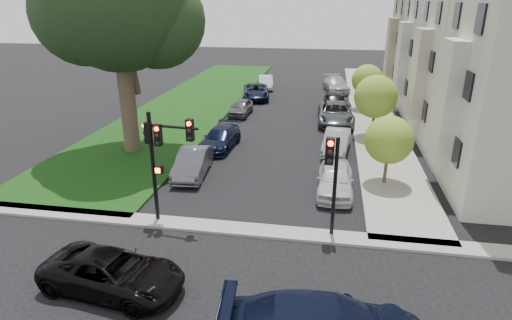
% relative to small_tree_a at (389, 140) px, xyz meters
% --- Properties ---
extents(ground, '(140.00, 140.00, 0.00)m').
position_rel_small_tree_a_xyz_m(ground, '(-6.20, -7.82, -2.41)').
color(ground, black).
rests_on(ground, ground).
extents(grass_strip, '(8.00, 44.00, 0.12)m').
position_rel_small_tree_a_xyz_m(grass_strip, '(-15.20, 16.18, -2.35)').
color(grass_strip, black).
rests_on(grass_strip, ground).
extents(sidewalk_right, '(3.50, 44.00, 0.12)m').
position_rel_small_tree_a_xyz_m(sidewalk_right, '(0.55, 16.18, -2.35)').
color(sidewalk_right, gray).
rests_on(sidewalk_right, ground).
extents(sidewalk_cross, '(60.00, 1.00, 0.12)m').
position_rel_small_tree_a_xyz_m(sidewalk_cross, '(-6.20, -5.82, -2.35)').
color(sidewalk_cross, gray).
rests_on(sidewalk_cross, ground).
extents(house_b, '(7.70, 7.55, 15.97)m').
position_rel_small_tree_a_xyz_m(house_b, '(6.25, 7.68, 4.52)').
color(house_b, gray).
rests_on(house_b, ground).
extents(house_c, '(7.70, 7.55, 15.97)m').
position_rel_small_tree_a_xyz_m(house_c, '(6.25, 15.18, 4.52)').
color(house_c, '#BCBCBC').
rests_on(house_c, ground).
extents(house_d, '(7.70, 7.55, 15.97)m').
position_rel_small_tree_a_xyz_m(house_d, '(6.25, 22.68, 4.52)').
color(house_d, tan).
rests_on(house_d, ground).
extents(small_tree_a, '(2.42, 2.42, 3.63)m').
position_rel_small_tree_a_xyz_m(small_tree_a, '(0.00, 0.00, 0.00)').
color(small_tree_a, brown).
rests_on(small_tree_a, ground).
extents(small_tree_b, '(2.86, 2.86, 4.30)m').
position_rel_small_tree_a_xyz_m(small_tree_b, '(-0.00, 7.96, 0.44)').
color(small_tree_b, brown).
rests_on(small_tree_b, ground).
extents(small_tree_c, '(2.57, 2.57, 3.86)m').
position_rel_small_tree_a_xyz_m(small_tree_c, '(-0.00, 15.80, 0.16)').
color(small_tree_c, brown).
rests_on(small_tree_c, ground).
extents(traffic_signal_main, '(2.35, 0.61, 4.81)m').
position_rel_small_tree_a_xyz_m(traffic_signal_main, '(-9.62, -5.59, 0.90)').
color(traffic_signal_main, black).
rests_on(traffic_signal_main, ground).
extents(traffic_signal_secondary, '(0.53, 0.43, 4.17)m').
position_rel_small_tree_a_xyz_m(traffic_signal_secondary, '(-2.77, -5.63, 0.50)').
color(traffic_signal_secondary, black).
rests_on(traffic_signal_secondary, ground).
extents(car_cross_near, '(4.98, 2.80, 1.31)m').
position_rel_small_tree_a_xyz_m(car_cross_near, '(-9.62, -10.28, -1.76)').
color(car_cross_near, black).
rests_on(car_cross_near, ground).
extents(car_parked_0, '(1.75, 4.27, 1.45)m').
position_rel_small_tree_a_xyz_m(car_parked_0, '(-2.52, -1.45, -1.69)').
color(car_parked_0, silver).
rests_on(car_parked_0, ground).
extents(car_parked_1, '(1.86, 4.26, 1.36)m').
position_rel_small_tree_a_xyz_m(car_parked_1, '(-2.43, 4.63, -1.73)').
color(car_parked_1, '#999BA0').
rests_on(car_parked_1, ground).
extents(car_parked_2, '(2.82, 5.76, 1.58)m').
position_rel_small_tree_a_xyz_m(car_parked_2, '(-2.49, 11.22, -1.62)').
color(car_parked_2, '#3F4247').
rests_on(car_parked_2, ground).
extents(car_parked_3, '(2.24, 4.81, 1.59)m').
position_rel_small_tree_a_xyz_m(car_parked_3, '(-2.53, 14.84, -1.62)').
color(car_parked_3, black).
rests_on(car_parked_3, ground).
extents(car_parked_4, '(3.01, 5.41, 1.48)m').
position_rel_small_tree_a_xyz_m(car_parked_4, '(-2.44, 23.13, -1.67)').
color(car_parked_4, '#999BA0').
rests_on(car_parked_4, ground).
extents(car_parked_5, '(1.85, 4.37, 1.40)m').
position_rel_small_tree_a_xyz_m(car_parked_5, '(-10.07, -0.47, -1.71)').
color(car_parked_5, '#3F4247').
rests_on(car_parked_5, ground).
extents(car_parked_6, '(2.12, 4.62, 1.31)m').
position_rel_small_tree_a_xyz_m(car_parked_6, '(-9.72, 4.11, -1.76)').
color(car_parked_6, black).
rests_on(car_parked_6, ground).
extents(car_parked_7, '(1.61, 3.83, 1.29)m').
position_rel_small_tree_a_xyz_m(car_parked_7, '(-10.10, 12.31, -1.77)').
color(car_parked_7, '#3F4247').
rests_on(car_parked_7, ground).
extents(car_parked_8, '(3.21, 5.37, 1.40)m').
position_rel_small_tree_a_xyz_m(car_parked_8, '(-9.91, 18.48, -1.71)').
color(car_parked_8, black).
rests_on(car_parked_8, ground).
extents(car_parked_9, '(2.12, 4.27, 1.35)m').
position_rel_small_tree_a_xyz_m(car_parked_9, '(-9.74, 23.49, -1.74)').
color(car_parked_9, silver).
rests_on(car_parked_9, ground).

